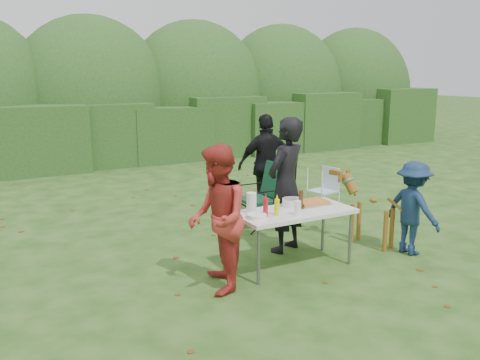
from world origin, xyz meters
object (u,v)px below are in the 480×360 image
ketchup_bottle (266,207)px  lawn_chair (323,189)px  person_black_puffy (267,165)px  child (413,208)px  person_cook (286,185)px  paper_towel_roll (251,203)px  mustard_bottle (277,207)px  dog (372,212)px  folding_table (294,214)px  camping_chair (259,196)px  beer_bottle (301,200)px  person_red_jacket (217,219)px

ketchup_bottle → lawn_chair: bearing=39.6°
person_black_puffy → child: 2.72m
person_cook → paper_towel_roll: (-0.78, -0.42, -0.05)m
mustard_bottle → ketchup_bottle: ketchup_bottle is taller
person_cook → dog: person_cook is taller
folding_table → paper_towel_roll: paper_towel_roll is taller
paper_towel_roll → mustard_bottle: bearing=-43.4°
ketchup_bottle → child: bearing=-8.2°
folding_table → lawn_chair: lawn_chair is taller
dog → camping_chair: bearing=15.5°
beer_bottle → mustard_bottle: bearing=-166.0°
beer_bottle → ketchup_bottle: bearing=-172.4°
person_cook → lawn_chair: (1.74, 1.40, -0.54)m
person_red_jacket → beer_bottle: bearing=118.6°
child → paper_towel_roll: size_ratio=4.90×
person_red_jacket → camping_chair: person_red_jacket is taller
person_red_jacket → person_black_puffy: (2.13, 2.42, 0.03)m
lawn_chair → beer_bottle: size_ratio=3.21×
person_black_puffy → lawn_chair: (1.00, -0.30, -0.48)m
lawn_chair → dog: bearing=63.2°
beer_bottle → paper_towel_roll: paper_towel_roll is taller
folding_table → paper_towel_roll: size_ratio=5.77×
person_cook → person_red_jacket: person_cook is taller
mustard_bottle → beer_bottle: (0.42, 0.11, 0.02)m
folding_table → person_red_jacket: size_ratio=0.90×
person_red_jacket → dog: (2.58, 0.30, -0.33)m
camping_chair → beer_bottle: bearing=80.2°
lawn_chair → paper_towel_roll: bearing=25.8°
person_red_jacket → beer_bottle: size_ratio=6.94×
dog → camping_chair: (-0.96, 1.50, 0.02)m
camping_chair → paper_towel_roll: (-1.01, -1.50, 0.35)m
person_black_puffy → camping_chair: person_black_puffy is taller
child → dog: 0.57m
folding_table → mustard_bottle: (-0.31, -0.09, 0.15)m
camping_chair → lawn_chair: camping_chair is taller
camping_chair → ketchup_bottle: (-0.92, -1.68, 0.33)m
beer_bottle → child: bearing=-13.7°
person_black_puffy → child: bearing=116.4°
mustard_bottle → paper_towel_roll: bearing=136.6°
lawn_chair → paper_towel_roll: size_ratio=2.97×
person_red_jacket → paper_towel_roll: (0.61, 0.30, 0.04)m
person_black_puffy → ketchup_bottle: (-1.43, -2.31, -0.02)m
person_cook → person_black_puffy: bearing=-137.4°
camping_chair → person_black_puffy: bearing=-126.6°
folding_table → beer_bottle: 0.21m
dog → ketchup_bottle: (-1.88, -0.19, 0.35)m
camping_chair → mustard_bottle: bearing=68.2°
ketchup_bottle → beer_bottle: bearing=7.6°
person_cook → child: 1.73m
camping_chair → person_red_jacket: bearing=50.7°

